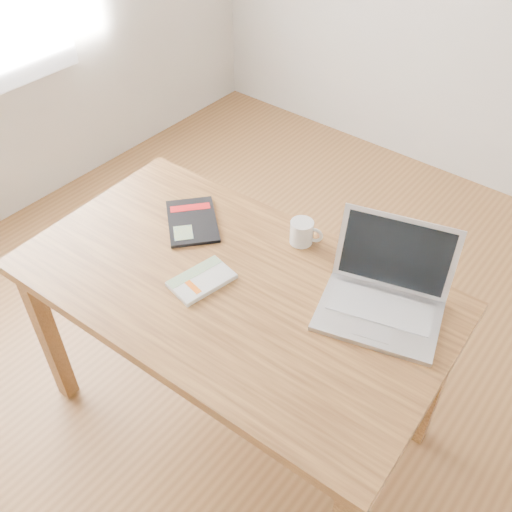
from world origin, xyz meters
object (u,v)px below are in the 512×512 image
Objects in this scene: desk at (233,301)px; black_guidebook at (192,221)px; white_guidebook at (202,280)px; coffee_mug at (302,232)px; laptop at (384,293)px.

black_guidebook reaches higher than desk.
coffee_mug is (0.14, 0.36, 0.04)m from white_guidebook.
desk is 0.14m from white_guidebook.
black_guidebook is 0.70× the size of laptop.
laptop is 3.84× the size of coffee_mug.
white_guidebook is 0.30m from black_guidebook.
white_guidebook is 0.39m from coffee_mug.
black_guidebook is 2.69× the size of coffee_mug.
laptop is (0.42, 0.21, 0.14)m from desk.
desk is 6.52× the size of white_guidebook.
laptop reaches higher than coffee_mug.
laptop is at bearing -32.02° from coffee_mug.
white_guidebook is 0.71× the size of black_guidebook.
black_guidebook is at bearing 169.15° from laptop.
white_guidebook reaches higher than desk.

